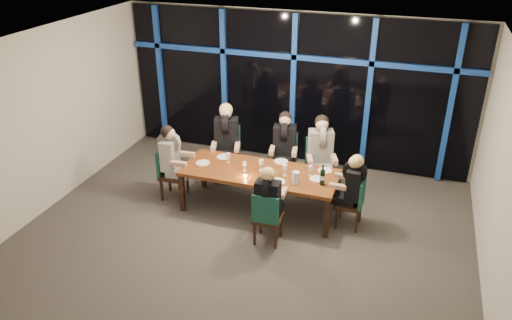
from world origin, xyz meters
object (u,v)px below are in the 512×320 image
object	(u,v)px
chair_far_left	(227,150)
wine_bottle	(322,177)
chair_far_right	(319,163)
diner_end_left	(172,152)
chair_far_mid	(284,156)
diner_far_mid	(285,139)
water_pitcher	(296,178)
diner_far_right	(321,145)
dining_table	(260,175)
diner_far_left	(226,132)
chair_end_right	(355,200)
chair_near_mid	(267,216)
diner_end_right	(352,180)
diner_near_mid	(268,193)
chair_end_left	(169,170)

from	to	relation	value
chair_far_left	wine_bottle	xyz separation A→B (m)	(2.03, -1.05, 0.30)
chair_far_right	diner_end_left	xyz separation A→B (m)	(-2.39, -1.04, 0.33)
chair_far_mid	chair_far_right	xyz separation A→B (m)	(0.68, -0.12, 0.02)
diner_far_mid	water_pitcher	xyz separation A→B (m)	(0.53, -1.22, -0.08)
diner_far_mid	diner_far_right	bearing A→B (deg)	-19.54
dining_table	diner_far_left	bearing A→B (deg)	137.81
diner_far_right	wine_bottle	bearing A→B (deg)	-96.34
wine_bottle	chair_end_right	bearing A→B (deg)	12.93
chair_near_mid	diner_far_right	xyz separation A→B (m)	(0.43, 1.78, 0.48)
chair_far_mid	chair_end_right	distance (m)	1.82
chair_near_mid	water_pitcher	world-z (taller)	water_pitcher
diner_far_left	diner_end_right	bearing A→B (deg)	-35.19
chair_far_right	chair_end_right	distance (m)	1.25
water_pitcher	diner_near_mid	bearing A→B (deg)	-102.71
diner_far_mid	chair_far_left	bearing A→B (deg)	174.04
diner_far_left	water_pitcher	size ratio (longest dim) A/B	4.86
chair_far_left	chair_near_mid	bearing A→B (deg)	-69.65
dining_table	diner_far_left	xyz separation A→B (m)	(-0.93, 0.84, 0.31)
diner_near_mid	water_pitcher	size ratio (longest dim) A/B	4.17
diner_end_right	chair_far_right	bearing A→B (deg)	-141.13
dining_table	diner_near_mid	bearing A→B (deg)	-63.86
chair_far_left	chair_end_right	bearing A→B (deg)	-36.26
water_pitcher	chair_far_mid	bearing A→B (deg)	123.54
chair_near_mid	diner_near_mid	world-z (taller)	diner_near_mid
chair_far_left	diner_far_mid	xyz separation A→B (m)	(1.10, 0.07, 0.36)
diner_end_right	chair_far_left	bearing A→B (deg)	-108.37
chair_far_left	water_pitcher	world-z (taller)	chair_far_left
chair_far_mid	diner_far_mid	xyz separation A→B (m)	(0.01, -0.08, 0.39)
chair_far_mid	diner_far_mid	bearing A→B (deg)	-90.00
diner_far_left	diner_near_mid	size ratio (longest dim) A/B	1.17
wine_bottle	water_pitcher	world-z (taller)	wine_bottle
diner_far_mid	chair_far_right	bearing A→B (deg)	-12.99
chair_far_left	chair_near_mid	world-z (taller)	chair_far_left
chair_end_right	chair_near_mid	distance (m)	1.49
diner_end_left	diner_near_mid	bearing A→B (deg)	-114.54
chair_far_right	diner_end_right	distance (m)	1.23
diner_end_left	chair_far_left	bearing A→B (deg)	-36.01
chair_end_left	diner_far_left	size ratio (longest dim) A/B	0.93
diner_end_right	diner_end_left	bearing A→B (deg)	-86.48
chair_end_left	diner_end_left	size ratio (longest dim) A/B	1.03
chair_near_mid	chair_end_left	bearing A→B (deg)	-23.38
chair_far_mid	water_pitcher	xyz separation A→B (m)	(0.54, -1.30, 0.31)
chair_near_mid	diner_far_mid	size ratio (longest dim) A/B	0.93
dining_table	chair_far_left	distance (m)	1.33
diner_far_left	wine_bottle	distance (m)	2.22
diner_far_mid	diner_far_right	xyz separation A→B (m)	(0.69, -0.12, 0.04)
chair_end_left	wine_bottle	world-z (taller)	wine_bottle
dining_table	diner_far_mid	distance (m)	1.04
chair_near_mid	chair_end_right	bearing A→B (deg)	-144.60
chair_far_mid	diner_end_right	world-z (taller)	diner_end_right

